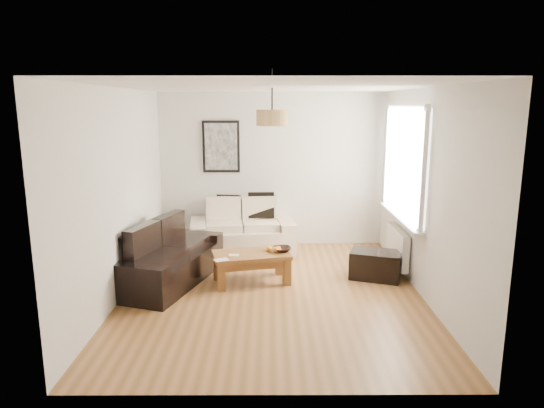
{
  "coord_description": "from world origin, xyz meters",
  "views": [
    {
      "loc": [
        -0.02,
        -5.88,
        2.39
      ],
      "look_at": [
        0.0,
        0.6,
        1.05
      ],
      "focal_mm": 31.73,
      "sensor_mm": 36.0,
      "label": 1
    }
  ],
  "objects_px": {
    "coffee_table": "(251,268)",
    "ottoman": "(375,265)",
    "loveseat_cream": "(242,227)",
    "sofa_leather": "(167,255)"
  },
  "relations": [
    {
      "from": "coffee_table",
      "to": "loveseat_cream",
      "type": "bearing_deg",
      "value": 98.25
    },
    {
      "from": "sofa_leather",
      "to": "coffee_table",
      "type": "distance_m",
      "value": 1.16
    },
    {
      "from": "loveseat_cream",
      "to": "sofa_leather",
      "type": "relative_size",
      "value": 0.92
    },
    {
      "from": "loveseat_cream",
      "to": "sofa_leather",
      "type": "height_order",
      "value": "loveseat_cream"
    },
    {
      "from": "loveseat_cream",
      "to": "sofa_leather",
      "type": "xyz_separation_m",
      "value": [
        -0.94,
        -1.39,
        -0.02
      ]
    },
    {
      "from": "loveseat_cream",
      "to": "coffee_table",
      "type": "xyz_separation_m",
      "value": [
        0.2,
        -1.41,
        -0.21
      ]
    },
    {
      "from": "sofa_leather",
      "to": "coffee_table",
      "type": "xyz_separation_m",
      "value": [
        1.15,
        -0.02,
        -0.18
      ]
    },
    {
      "from": "coffee_table",
      "to": "ottoman",
      "type": "bearing_deg",
      "value": 4.98
    },
    {
      "from": "loveseat_cream",
      "to": "ottoman",
      "type": "xyz_separation_m",
      "value": [
        1.94,
        -1.25,
        -0.22
      ]
    },
    {
      "from": "ottoman",
      "to": "coffee_table",
      "type": "bearing_deg",
      "value": -175.02
    }
  ]
}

